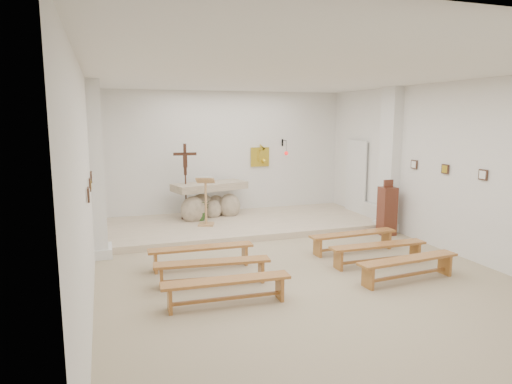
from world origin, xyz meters
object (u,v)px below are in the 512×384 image
object	(u,v)px
bench_left_second	(212,267)
bench_right_second	(378,249)
bench_left_front	(201,252)
crucifix_stand	(185,176)
donation_pedestal	(387,211)
bench_right_third	(408,264)
bench_left_third	(226,286)
bench_right_front	(353,237)
altar	(209,203)
lectern	(206,201)

from	to	relation	value
bench_left_second	bench_right_second	distance (m)	3.22
bench_left_front	crucifix_stand	bearing A→B (deg)	86.38
donation_pedestal	bench_right_third	size ratio (longest dim) A/B	0.68
bench_right_second	donation_pedestal	bearing A→B (deg)	52.54
bench_left_third	bench_right_third	size ratio (longest dim) A/B	1.00
crucifix_stand	bench_right_third	size ratio (longest dim) A/B	1.00
crucifix_stand	donation_pedestal	xyz separation A→B (m)	(4.35, -2.60, -0.70)
bench_right_front	bench_left_second	distance (m)	3.34
bench_left_front	bench_left_third	bearing A→B (deg)	-87.90
crucifix_stand	bench_right_front	bearing A→B (deg)	-45.16
altar	bench_left_front	world-z (taller)	altar
bench_left_front	bench_right_front	world-z (taller)	same
bench_right_third	donation_pedestal	bearing A→B (deg)	57.11
bench_left_front	bench_right_second	distance (m)	3.34
lectern	crucifix_stand	size ratio (longest dim) A/B	0.63
altar	bench_left_second	world-z (taller)	altar
bench_left_front	bench_right_front	xyz separation A→B (m)	(3.22, -0.00, 0.00)
altar	bench_left_front	xyz separation A→B (m)	(-0.98, -3.63, -0.23)
bench_left_front	bench_left_third	world-z (taller)	same
bench_right_front	donation_pedestal	bearing A→B (deg)	30.91
bench_right_second	bench_right_third	distance (m)	0.91
lectern	altar	bearing A→B (deg)	91.78
altar	bench_right_front	world-z (taller)	altar
donation_pedestal	bench_right_second	size ratio (longest dim) A/B	0.68
altar	bench_left_front	size ratio (longest dim) A/B	1.07
donation_pedestal	lectern	bearing A→B (deg)	159.90
bench_right_third	altar	bearing A→B (deg)	107.35
donation_pedestal	bench_right_front	distance (m)	1.81
donation_pedestal	bench_right_second	distance (m)	2.43
crucifix_stand	bench_right_front	xyz separation A→B (m)	(2.86, -3.59, -0.98)
donation_pedestal	altar	bearing A→B (deg)	147.61
bench_left_second	bench_right_second	world-z (taller)	same
bench_left_third	bench_right_third	bearing A→B (deg)	2.47
altar	bench_right_second	world-z (taller)	altar
bench_right_front	altar	bearing A→B (deg)	118.89
bench_right_third	bench_right_front	bearing A→B (deg)	85.07
lectern	bench_right_front	distance (m)	3.73
bench_left_front	bench_right_third	distance (m)	3.70
lectern	bench_left_second	bearing A→B (deg)	-81.43
bench_left_front	bench_right_second	size ratio (longest dim) A/B	1.00
crucifix_stand	bench_right_second	distance (m)	5.42
lectern	donation_pedestal	xyz separation A→B (m)	(4.02, -1.71, -0.17)
crucifix_stand	bench_right_third	world-z (taller)	crucifix_stand
altar	donation_pedestal	xyz separation A→B (m)	(3.72, -2.64, 0.05)
altar	donation_pedestal	size ratio (longest dim) A/B	1.57
lectern	bench_right_second	bearing A→B (deg)	-35.61
lectern	bench_left_front	xyz separation A→B (m)	(-0.69, -2.70, -0.45)
altar	bench_right_third	world-z (taller)	altar
crucifix_stand	donation_pedestal	world-z (taller)	crucifix_stand
altar	bench_left_third	size ratio (longest dim) A/B	1.07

